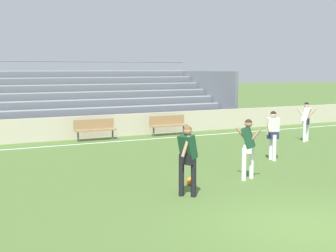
{
  "coord_description": "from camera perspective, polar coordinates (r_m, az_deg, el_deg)",
  "views": [
    {
      "loc": [
        -7.03,
        -7.21,
        3.06
      ],
      "look_at": [
        0.13,
        5.9,
        1.37
      ],
      "focal_mm": 54.62,
      "sensor_mm": 36.0,
      "label": 1
    }
  ],
  "objects": [
    {
      "name": "ground_plane",
      "position": [
        10.53,
        15.24,
        -10.69
      ],
      "size": [
        160.0,
        160.0,
        0.0
      ],
      "primitive_type": "plane",
      "color": "#4C6B30"
    },
    {
      "name": "field_line_sideline",
      "position": [
        21.14,
        -8.89,
        -1.95
      ],
      "size": [
        44.0,
        0.12,
        0.01
      ],
      "primitive_type": "cube",
      "color": "white",
      "rests_on": "ground"
    },
    {
      "name": "sideline_wall",
      "position": [
        22.48,
        -10.2,
        -0.19
      ],
      "size": [
        48.0,
        0.16,
        1.0
      ],
      "primitive_type": "cube",
      "color": "beige",
      "rests_on": "ground"
    },
    {
      "name": "bleacher_stand",
      "position": [
        25.89,
        -15.13,
        2.82
      ],
      "size": [
        20.76,
        6.01,
        3.48
      ],
      "color": "#9EA3AD",
      "rests_on": "ground"
    },
    {
      "name": "bench_near_bin",
      "position": [
        21.98,
        -8.16,
        -0.19
      ],
      "size": [
        1.8,
        0.4,
        0.9
      ],
      "color": "#99754C",
      "rests_on": "ground"
    },
    {
      "name": "bench_far_right",
      "position": [
        23.45,
        0.0,
        0.29
      ],
      "size": [
        1.8,
        0.4,
        0.9
      ],
      "color": "#99754C",
      "rests_on": "ground"
    },
    {
      "name": "player_dark_pressing_high",
      "position": [
        14.23,
        8.93,
        -1.96
      ],
      "size": [
        0.54,
        0.73,
        1.68
      ],
      "color": "white",
      "rests_on": "ground"
    },
    {
      "name": "player_dark_wide_left",
      "position": [
        12.18,
        2.2,
        -3.17
      ],
      "size": [
        0.57,
        0.46,
        1.71
      ],
      "color": "black",
      "rests_on": "ground"
    },
    {
      "name": "player_white_deep_cover",
      "position": [
        22.16,
        15.17,
        0.84
      ],
      "size": [
        0.52,
        0.73,
        1.65
      ],
      "color": "white",
      "rests_on": "ground"
    },
    {
      "name": "player_white_trailing_run",
      "position": [
        17.35,
        11.64,
        -0.57
      ],
      "size": [
        0.62,
        0.42,
        1.65
      ],
      "color": "white",
      "rests_on": "ground"
    },
    {
      "name": "soccer_ball",
      "position": [
        13.54,
        2.52,
        -6.14
      ],
      "size": [
        0.22,
        0.22,
        0.22
      ],
      "primitive_type": "sphere",
      "color": "orange",
      "rests_on": "ground"
    }
  ]
}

